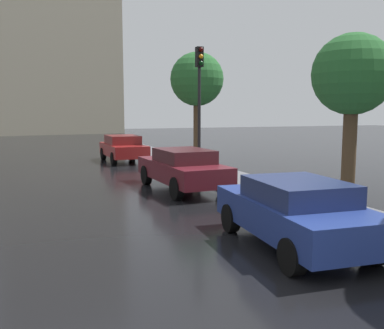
% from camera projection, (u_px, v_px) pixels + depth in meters
% --- Properties ---
extents(car_red_near_kerb, '(1.87, 4.08, 1.35)m').
position_uv_depth(car_red_near_kerb, '(123.00, 148.00, 22.08)').
color(car_red_near_kerb, maroon).
rests_on(car_red_near_kerb, ground).
extents(car_blue_mid_road, '(2.03, 4.02, 1.31)m').
position_uv_depth(car_blue_mid_road, '(295.00, 211.00, 8.12)').
color(car_blue_mid_road, navy).
rests_on(car_blue_mid_road, ground).
extents(car_maroon_behind_camera, '(1.94, 4.46, 1.36)m').
position_uv_depth(car_maroon_behind_camera, '(182.00, 168.00, 14.04)').
color(car_maroon_behind_camera, maroon).
rests_on(car_maroon_behind_camera, ground).
extents(traffic_light, '(0.26, 0.39, 4.89)m').
position_uv_depth(traffic_light, '(199.00, 88.00, 16.39)').
color(traffic_light, black).
rests_on(traffic_light, sidewalk_strip).
extents(street_tree_near, '(2.83, 2.83, 5.70)m').
position_uv_depth(street_tree_near, '(197.00, 80.00, 22.49)').
color(street_tree_near, '#4C3823').
rests_on(street_tree_near, ground).
extents(street_tree_far, '(2.29, 2.29, 4.77)m').
position_uv_depth(street_tree_far, '(352.00, 77.00, 11.99)').
color(street_tree_far, '#4C3823').
rests_on(street_tree_far, ground).
extents(distant_tower, '(15.51, 12.46, 29.18)m').
position_uv_depth(distant_tower, '(49.00, 26.00, 50.56)').
color(distant_tower, '#B2A88E').
rests_on(distant_tower, ground).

